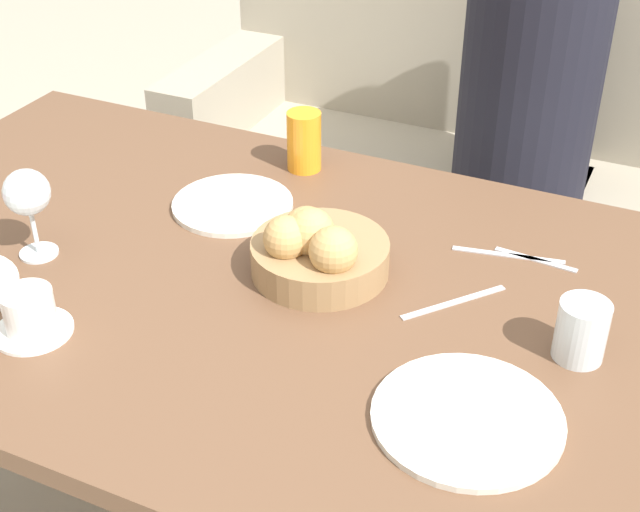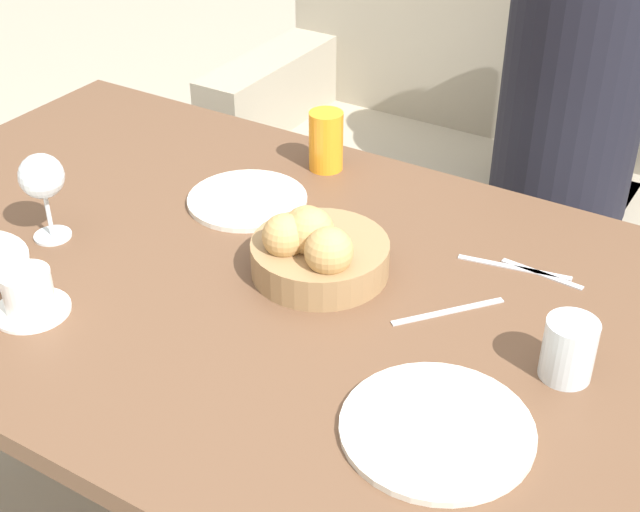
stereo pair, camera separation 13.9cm
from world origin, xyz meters
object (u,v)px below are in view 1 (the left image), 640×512
object	(u,v)px
seated_person	(519,168)
plate_near_right	(467,418)
couch	(497,201)
fork_silver	(454,302)
wine_glass	(27,195)
coffee_cup	(30,315)
plate_far_center	(233,204)
knife_silver	(508,255)
water_tumbler	(581,331)
juice_glass	(304,141)
bread_basket	(316,250)
spoon_coffee	(536,260)

from	to	relation	value
seated_person	plate_near_right	size ratio (longest dim) A/B	4.80
couch	fork_silver	world-z (taller)	couch
wine_glass	fork_silver	size ratio (longest dim) A/B	1.04
coffee_cup	plate_far_center	bearing A→B (deg)	79.38
plate_near_right	wine_glass	bearing A→B (deg)	173.92
fork_silver	knife_silver	bearing A→B (deg)	75.93
fork_silver	plate_far_center	bearing A→B (deg)	165.83
fork_silver	coffee_cup	bearing A→B (deg)	-148.54
water_tumbler	knife_silver	world-z (taller)	water_tumbler
couch	coffee_cup	bearing A→B (deg)	-105.11
seated_person	wine_glass	bearing A→B (deg)	-119.04
juice_glass	bread_basket	bearing A→B (deg)	-61.30
juice_glass	wine_glass	distance (m)	0.54
juice_glass	couch	bearing A→B (deg)	72.26
water_tumbler	wine_glass	distance (m)	0.88
plate_near_right	coffee_cup	size ratio (longest dim) A/B	2.16
couch	seated_person	size ratio (longest dim) A/B	1.38
plate_far_center	coffee_cup	bearing A→B (deg)	-100.62
knife_silver	spoon_coffee	world-z (taller)	same
seated_person	coffee_cup	distance (m)	1.30
water_tumbler	wine_glass	xyz separation A→B (m)	(-0.87, -0.11, 0.07)
spoon_coffee	coffee_cup	bearing A→B (deg)	-141.27
knife_silver	bread_basket	bearing A→B (deg)	-145.47
wine_glass	spoon_coffee	bearing A→B (deg)	23.59
plate_near_right	water_tumbler	size ratio (longest dim) A/B	2.79
seated_person	spoon_coffee	xyz separation A→B (m)	(0.18, -0.70, 0.20)
seated_person	water_tumbler	bearing A→B (deg)	-72.38
bread_basket	juice_glass	world-z (taller)	bread_basket
bread_basket	wine_glass	bearing A→B (deg)	-162.44
juice_glass	coffee_cup	xyz separation A→B (m)	(-0.14, -0.63, -0.03)
juice_glass	knife_silver	bearing A→B (deg)	-17.50
plate_far_center	fork_silver	distance (m)	0.47
coffee_cup	bread_basket	bearing A→B (deg)	44.87
juice_glass	water_tumbler	bearing A→B (deg)	-30.53
couch	seated_person	xyz separation A→B (m)	(0.08, -0.15, 0.19)
seated_person	plate_near_right	bearing A→B (deg)	-80.28
plate_far_center	coffee_cup	world-z (taller)	coffee_cup
water_tumbler	spoon_coffee	bearing A→B (deg)	116.76
fork_silver	spoon_coffee	distance (m)	0.19
water_tumbler	spoon_coffee	size ratio (longest dim) A/B	0.65
fork_silver	spoon_coffee	xyz separation A→B (m)	(0.09, 0.17, 0.00)
water_tumbler	fork_silver	bearing A→B (deg)	166.33
seated_person	knife_silver	bearing A→B (deg)	-79.01
couch	spoon_coffee	distance (m)	0.98
plate_near_right	spoon_coffee	xyz separation A→B (m)	(-0.01, 0.41, -0.00)
water_tumbler	fork_silver	world-z (taller)	water_tumbler
coffee_cup	juice_glass	bearing A→B (deg)	77.95
seated_person	spoon_coffee	distance (m)	0.75
couch	plate_far_center	distance (m)	1.03
couch	coffee_cup	distance (m)	1.47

